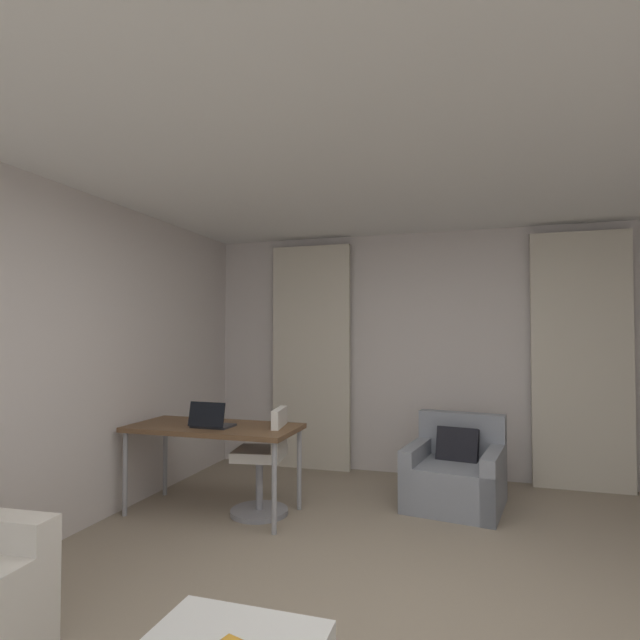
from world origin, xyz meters
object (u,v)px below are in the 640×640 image
at_px(armchair, 456,475).
at_px(desk_chair, 264,467).
at_px(desk, 214,432).
at_px(laptop, 211,422).

relative_size(armchair, desk_chair, 1.04).
bearing_deg(desk_chair, armchair, 24.56).
xyz_separation_m(armchair, desk, (-1.95, -0.78, 0.41)).
relative_size(armchair, laptop, 2.81).
bearing_deg(armchair, desk_chair, -155.44).
bearing_deg(armchair, desk, -158.21).
distance_m(armchair, desk, 2.14).
height_order(desk_chair, laptop, laptop).
xyz_separation_m(armchair, laptop, (-1.92, -0.87, 0.51)).
relative_size(armchair, desk, 0.64).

